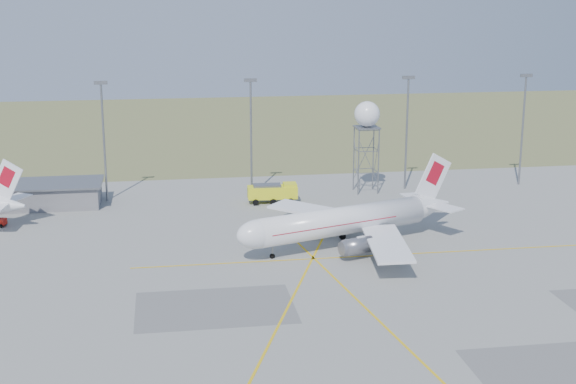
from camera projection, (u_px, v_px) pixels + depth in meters
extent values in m
plane|color=#9A9B96|center=(426.00, 352.00, 79.84)|extent=(400.00, 400.00, 0.00)
cube|color=olive|center=(258.00, 126.00, 213.94)|extent=(400.00, 120.00, 0.03)
cube|color=slate|center=(45.00, 195.00, 133.87)|extent=(18.00, 9.00, 3.60)
cube|color=slate|center=(44.00, 184.00, 133.40)|extent=(19.00, 10.00, 0.30)
cylinder|color=slate|center=(104.00, 143.00, 135.31)|extent=(0.36, 0.36, 20.00)
cube|color=slate|center=(101.00, 83.00, 132.82)|extent=(2.20, 0.50, 0.60)
cylinder|color=slate|center=(251.00, 139.00, 139.10)|extent=(0.36, 0.36, 20.00)
cube|color=slate|center=(250.00, 80.00, 136.61)|extent=(2.20, 0.50, 0.60)
cylinder|color=slate|center=(407.00, 135.00, 143.35)|extent=(0.36, 0.36, 20.00)
cube|color=slate|center=(409.00, 77.00, 140.87)|extent=(2.20, 0.50, 0.60)
cylinder|color=slate|center=(522.00, 131.00, 146.69)|extent=(0.36, 0.36, 20.00)
cube|color=slate|center=(526.00, 75.00, 144.21)|extent=(2.20, 0.50, 0.60)
cylinder|color=white|center=(341.00, 221.00, 111.94)|extent=(25.62, 12.22, 3.96)
ellipsoid|color=white|center=(259.00, 234.00, 106.03)|extent=(7.29, 5.83, 3.96)
cube|color=black|center=(251.00, 231.00, 105.34)|extent=(2.13, 2.55, 0.97)
cone|color=white|center=(432.00, 205.00, 119.14)|extent=(6.92, 5.70, 3.96)
cube|color=white|center=(433.00, 178.00, 118.12)|extent=(6.09, 2.37, 7.45)
cube|color=#AE0B1D|center=(434.00, 173.00, 118.05)|extent=(3.33, 1.44, 3.82)
cube|color=white|center=(416.00, 197.00, 121.50)|extent=(4.79, 6.19, 0.18)
cube|color=white|center=(443.00, 207.00, 116.08)|extent=(4.79, 6.19, 0.18)
cube|color=white|center=(318.00, 211.00, 120.48)|extent=(14.60, 14.53, 0.36)
cube|color=white|center=(387.00, 243.00, 105.25)|extent=(6.59, 16.30, 0.36)
cylinder|color=slate|center=(315.00, 225.00, 116.85)|extent=(4.68, 3.52, 2.28)
cylinder|color=slate|center=(358.00, 246.00, 107.04)|extent=(4.68, 3.52, 2.28)
cube|color=#AE0B1D|center=(329.00, 222.00, 111.01)|extent=(20.02, 10.30, 0.12)
cylinder|color=black|center=(272.00, 255.00, 107.75)|extent=(0.88, 0.88, 0.89)
cube|color=black|center=(353.00, 242.00, 113.66)|extent=(2.89, 5.94, 0.89)
cylinder|color=slate|center=(353.00, 239.00, 113.55)|extent=(0.30, 0.30, 1.78)
cone|color=white|center=(8.00, 205.00, 120.51)|extent=(6.24, 5.12, 3.58)
cube|color=white|center=(6.00, 181.00, 119.59)|extent=(5.51, 2.11, 6.73)
cube|color=#AE0B1D|center=(7.00, 177.00, 119.41)|extent=(3.02, 1.28, 3.45)
cube|color=white|center=(15.00, 198.00, 123.21)|extent=(4.30, 5.58, 0.16)
cylinder|color=slate|center=(359.00, 162.00, 140.20)|extent=(0.22, 0.22, 11.70)
cylinder|color=slate|center=(379.00, 162.00, 140.75)|extent=(0.22, 0.22, 11.70)
cylinder|color=slate|center=(373.00, 158.00, 144.19)|extent=(0.22, 0.22, 11.70)
cylinder|color=slate|center=(354.00, 158.00, 143.65)|extent=(0.22, 0.22, 11.70)
cube|color=slate|center=(367.00, 127.00, 140.77)|extent=(4.20, 4.20, 0.23)
sphere|color=white|center=(367.00, 114.00, 140.20)|extent=(4.50, 4.50, 4.50)
cube|color=yellow|center=(272.00, 192.00, 135.78)|extent=(8.48, 3.12, 2.05)
cube|color=yellow|center=(290.00, 187.00, 135.91)|extent=(2.33, 2.69, 1.30)
cube|color=black|center=(294.00, 186.00, 135.96)|extent=(0.19, 2.42, 0.93)
cube|color=slate|center=(267.00, 185.00, 135.37)|extent=(4.74, 2.41, 0.37)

